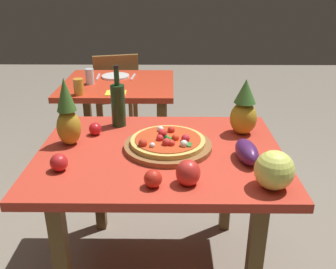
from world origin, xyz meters
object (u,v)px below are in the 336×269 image
background_table (119,98)px  knife_utensil (133,77)px  drinking_glass_juice (79,87)px  dinner_plate (116,76)px  pizza (168,141)px  napkin_folded (116,93)px  dining_chair (116,92)px  tomato_by_bottle (59,162)px  pineapple_left (68,115)px  melon (274,170)px  fork_utensil (98,77)px  drinking_glass_water (90,76)px  wine_bottle (118,104)px  tomato_near_board (95,129)px  eggplant (247,152)px  bell_pepper (188,173)px  pineapple_right (244,110)px  pizza_board (168,146)px  tomato_at_corner (153,179)px  display_table (160,168)px

background_table → knife_utensil: (0.10, 0.15, 0.13)m
drinking_glass_juice → dinner_plate: 0.50m
pizza → napkin_folded: pizza is taller
pizza → dining_chair: bearing=105.9°
tomato_by_bottle → pineapple_left: bearing=94.4°
melon → fork_utensil: size_ratio=0.86×
drinking_glass_water → tomato_by_bottle: bearing=-84.1°
pineapple_left → napkin_folded: bearing=82.6°
wine_bottle → tomato_near_board: 0.19m
dining_chair → drinking_glass_water: 0.74m
drinking_glass_water → background_table: bearing=12.1°
background_table → eggplant: 1.49m
dining_chair → melon: size_ratio=5.49×
pizza → pineapple_left: (-0.48, 0.05, 0.11)m
bell_pepper → eggplant: bell_pepper is taller
bell_pepper → tomato_by_bottle: bearing=169.2°
pineapple_right → bell_pepper: 0.60m
pineapple_right → knife_utensil: bearing=121.2°
wine_bottle → fork_utensil: bearing=106.5°
pizza_board → dinner_plate: bearing=108.3°
bell_pepper → drinking_glass_water: 1.59m
wine_bottle → background_table: bearing=97.9°
dining_chair → pizza_board: (0.51, -1.77, 0.28)m
wine_bottle → drinking_glass_water: wine_bottle is taller
wine_bottle → bell_pepper: (0.35, -0.62, -0.07)m
pineapple_right → fork_utensil: 1.48m
background_table → pineapple_right: (0.78, -0.97, 0.26)m
drinking_glass_water → dinner_plate: 0.26m
background_table → pineapple_right: 1.27m
knife_utensil → napkin_folded: knife_utensil is taller
drinking_glass_water → fork_utensil: drinking_glass_water is taller
melon → bell_pepper: (-0.33, 0.03, -0.03)m
dinner_plate → pizza_board: bearing=-71.7°
wine_bottle → tomato_by_bottle: size_ratio=4.38×
background_table → pizza: pizza is taller
pizza_board → pineapple_right: (0.39, 0.18, 0.12)m
wine_bottle → drinking_glass_water: 0.89m
drinking_glass_juice → napkin_folded: bearing=7.5°
dinner_plate → pineapple_left: bearing=-92.1°
pizza → eggplant: size_ratio=1.78×
drinking_glass_juice → tomato_at_corner: bearing=-64.7°
tomato_at_corner → tomato_by_bottle: bearing=162.5°
wine_bottle → pineapple_left: same height
tomato_by_bottle → pizza_board: bearing=25.9°
display_table → fork_utensil: 1.44m
melon → napkin_folded: bearing=122.6°
display_table → pizza_board: 0.12m
display_table → background_table: size_ratio=1.37×
tomato_near_board → dinner_plate: (-0.06, 1.15, -0.02)m
drinking_glass_juice → background_table: bearing=54.0°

